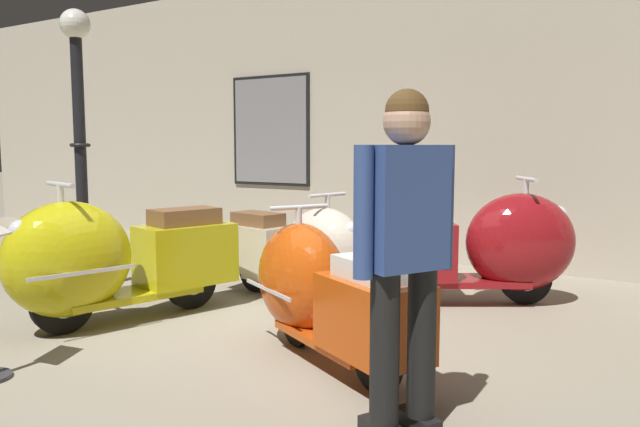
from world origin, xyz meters
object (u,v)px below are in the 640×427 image
scooter_3 (486,246)px  lamppost (80,140)px  visitor_1 (405,240)px  scooter_0 (107,259)px  scooter_1 (303,252)px  scooter_2 (320,291)px

scooter_3 → lamppost: bearing=171.9°
scooter_3 → visitor_1: (0.43, -2.71, 0.44)m
scooter_0 → lamppost: size_ratio=0.72×
scooter_0 → scooter_1: size_ratio=1.14×
scooter_0 → lamppost: bearing=-103.8°
scooter_2 → scooter_3: scooter_3 is taller
lamppost → visitor_1: lamppost is taller
scooter_2 → scooter_3: 2.05m
scooter_3 → lamppost: size_ratio=0.69×
scooter_2 → lamppost: 3.19m
scooter_1 → visitor_1: 2.66m
scooter_0 → visitor_1: size_ratio=1.17×
scooter_1 → visitor_1: size_ratio=1.03×
scooter_0 → scooter_1: bearing=162.0°
scooter_3 → scooter_0: bearing=-168.2°
lamppost → scooter_2: bearing=-8.7°
scooter_3 → lamppost: lamppost is taller
lamppost → scooter_3: bearing=23.7°
scooter_0 → scooter_2: size_ratio=1.17×
scooter_1 → lamppost: bearing=-150.4°
scooter_2 → lamppost: (-2.99, 0.46, 1.00)m
visitor_1 → scooter_3: bearing=-52.7°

